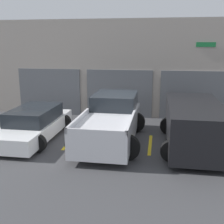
# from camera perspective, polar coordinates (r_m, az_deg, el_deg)

# --- Properties ---
(ground_plane) EXTENTS (28.00, 28.00, 0.00)m
(ground_plane) POSITION_cam_1_polar(r_m,az_deg,el_deg) (11.98, 0.42, -4.51)
(ground_plane) COLOR #3D3D3F
(shophouse_building) EXTENTS (14.32, 0.68, 4.96)m
(shophouse_building) POSITION_cam_1_polar(r_m,az_deg,el_deg) (14.70, 2.42, 8.53)
(shophouse_building) COLOR #9E9389
(shophouse_building) RESTS_ON ground
(pickup_truck) EXTENTS (2.55, 5.01, 1.70)m
(pickup_truck) POSITION_cam_1_polar(r_m,az_deg,el_deg) (11.03, -0.19, -1.73)
(pickup_truck) COLOR silver
(pickup_truck) RESTS_ON ground
(sedan_white) EXTENTS (2.17, 4.59, 1.24)m
(sedan_white) POSITION_cam_1_polar(r_m,az_deg,el_deg) (11.78, -15.54, -2.38)
(sedan_white) COLOR white
(sedan_white) RESTS_ON ground
(sedan_side) EXTENTS (2.40, 4.72, 1.65)m
(sedan_side) POSITION_cam_1_polar(r_m,az_deg,el_deg) (10.69, 16.30, -2.31)
(sedan_side) COLOR black
(sedan_side) RESTS_ON ground
(parking_stripe_far_left) EXTENTS (0.12, 2.20, 0.01)m
(parking_stripe_far_left) POSITION_cam_1_polar(r_m,az_deg,el_deg) (12.64, -21.89, -4.54)
(parking_stripe_far_left) COLOR gold
(parking_stripe_far_left) RESTS_ON ground
(parking_stripe_left) EXTENTS (0.12, 2.20, 0.01)m
(parking_stripe_left) POSITION_cam_1_polar(r_m,az_deg,el_deg) (11.37, -8.23, -5.66)
(parking_stripe_left) COLOR gold
(parking_stripe_left) RESTS_ON ground
(parking_stripe_centre) EXTENTS (0.12, 2.20, 0.01)m
(parking_stripe_centre) POSITION_cam_1_polar(r_m,az_deg,el_deg) (10.87, 7.75, -6.56)
(parking_stripe_centre) COLOR gold
(parking_stripe_centre) RESTS_ON ground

